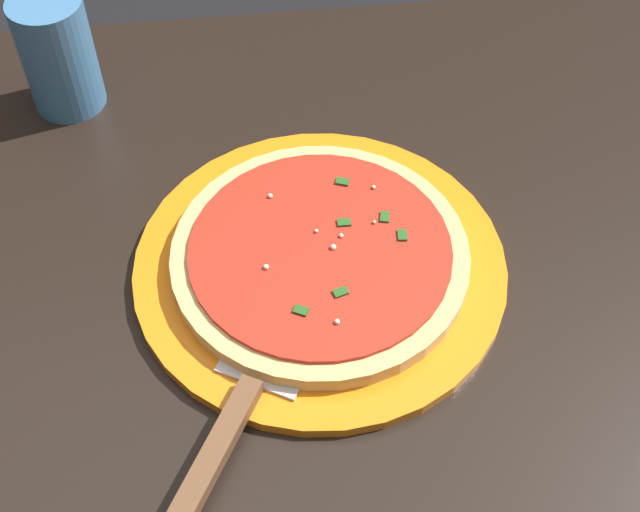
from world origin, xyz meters
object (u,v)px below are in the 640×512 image
Objects in this scene: serving_plate at (320,266)px; cup_tall_drink at (58,54)px; pizza at (320,256)px; pizza_server at (240,409)px.

cup_tall_drink is (-0.23, 0.25, 0.06)m from serving_plate.
pizza_server is (-0.08, -0.14, -0.00)m from pizza.
pizza is at bearing 8.68° from serving_plate.
pizza_server is 1.74× the size of cup_tall_drink.
serving_plate is 0.02m from pizza.
pizza_server is (-0.08, -0.14, 0.01)m from serving_plate.
pizza reaches higher than serving_plate.
pizza_server is 0.42m from cup_tall_drink.
serving_plate is 1.26× the size of pizza.
cup_tall_drink is (-0.15, 0.39, 0.05)m from pizza_server.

